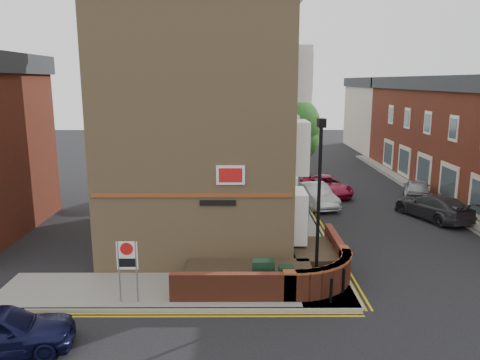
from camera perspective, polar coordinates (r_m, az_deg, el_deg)
name	(u,v)px	position (r m, az deg, el deg)	size (l,w,h in m)	color
ground	(274,311)	(16.49, 4.15, -15.68)	(120.00, 120.00, 0.00)	black
pavement_corner	(176,290)	(17.91, -7.77, -13.20)	(13.00, 3.00, 0.12)	gray
pavement_main	(286,196)	(31.65, 5.61, -1.94)	(2.00, 32.00, 0.12)	gray
pavement_far	(470,208)	(31.92, 26.26, -3.03)	(4.00, 40.00, 0.12)	gray
kerb_side	(171,310)	(16.58, -8.46, -15.40)	(13.00, 0.15, 0.12)	gray
kerb_main_near	(301,196)	(31.76, 7.41, -1.93)	(0.15, 32.00, 0.12)	gray
kerb_main_far	(438,208)	(31.08, 22.96, -3.11)	(0.15, 40.00, 0.12)	gray
yellow_lines_side	(170,315)	(16.38, -8.58, -15.96)	(13.00, 0.28, 0.01)	gold
yellow_lines_main	(304,197)	(31.81, 7.85, -2.02)	(0.28, 32.00, 0.01)	gold
corner_building	(204,111)	(22.66, -4.41, 8.36)	(8.95, 10.40, 13.60)	#A28056
garden_wall	(269,281)	(18.73, 3.57, -12.13)	(6.80, 6.00, 1.20)	maroon
lamppost	(318,207)	(16.57, 9.55, -3.24)	(0.25, 0.50, 6.30)	black
utility_cabinet_large	(263,276)	(17.33, 2.85, -11.59)	(0.80, 0.45, 1.20)	black
utility_cabinet_small	(286,281)	(17.14, 5.63, -12.11)	(0.55, 0.40, 1.10)	black
bollard_near	(331,290)	(16.86, 11.05, -13.08)	(0.11, 0.11, 0.90)	black
bollard_far	(343,281)	(17.69, 12.49, -11.90)	(0.11, 0.11, 0.90)	black
zone_sign	(127,260)	(16.65, -13.57, -9.51)	(0.72, 0.07, 2.20)	slate
far_terrace	(470,135)	(35.43, 26.21, 4.92)	(5.40, 30.40, 8.00)	maroon
far_terrace_cream	(379,114)	(54.97, 16.55, 7.75)	(5.40, 12.40, 8.00)	beige
tree_near	(291,130)	(28.93, 6.19, 6.08)	(3.64, 3.65, 6.70)	#382B1E
tree_mid	(279,113)	(36.82, 4.83, 8.14)	(4.03, 4.03, 7.42)	#382B1E
tree_far	(272,110)	(44.80, 3.94, 8.47)	(3.81, 3.81, 7.00)	#382B1E
traffic_light_assembly	(281,139)	(40.02, 4.98, 4.97)	(0.20, 0.16, 4.20)	black
silver_car_near	(316,195)	(29.40, 9.21, -1.82)	(1.49, 4.29, 1.41)	#A3A7AA
red_car_main	(326,185)	(32.50, 10.50, -0.65)	(2.14, 4.65, 1.29)	maroon
grey_car_far	(433,206)	(28.57, 22.48, -3.00)	(1.99, 4.89, 1.42)	#2E2D33
silver_car_far	(417,189)	(32.74, 20.75, -1.07)	(1.63, 4.06, 1.38)	gray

